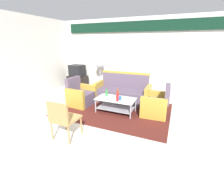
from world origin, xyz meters
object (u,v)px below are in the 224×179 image
Objects in this scene: couch at (122,93)px; wicker_chair at (63,117)px; bottle_red at (117,97)px; coffee_table at (116,103)px; bottle_brown at (118,94)px; pedestal_fan at (100,66)px; bottle_green at (107,93)px; armchair_right at (156,105)px; television at (77,70)px; cup at (120,98)px; tv_stand at (78,82)px; armchair_left at (81,96)px.

couch is 2.51m from wicker_chair.
wicker_chair is at bearing -112.65° from bottle_red.
wicker_chair reaches higher than coffee_table.
bottle_red is 1.10× the size of bottle_brown.
pedestal_fan is at bearing 105.24° from wicker_chair.
couch is at bearing 81.42° from wicker_chair.
bottle_green is (-0.45, 0.29, -0.04)m from bottle_red.
armchair_right is at bearing 14.57° from coffee_table.
wicker_chair is (0.89, -3.37, -0.52)m from pedestal_fan.
bottle_red reaches higher than coffee_table.
television is at bearing 121.04° from wicker_chair.
bottle_brown is at bearing 131.45° from cup.
wicker_chair is (-0.63, -1.57, 0.03)m from cup.
bottle_brown is at bearing 68.63° from coffee_table.
couch is 0.78m from bottle_green.
cup is (0.48, -0.18, -0.03)m from bottle_green.
armchair_right is (1.16, -0.57, -0.03)m from couch.
pedestal_fan is (-1.04, 1.63, 0.52)m from bottle_green.
couch is 2.55m from television.
cup reaches higher than coffee_table.
bottle_red is 0.40× the size of tv_stand.
bottle_red is at bearing -32.88° from bottle_green.
pedestal_fan is at bearing 55.32° from armchair_right.
bottle_red is 0.25× the size of pedestal_fan.
cup is at bearing 87.63° from armchair_left.
wicker_chair is at bearing -111.99° from cup.
pedestal_fan is (-1.38, 1.75, 0.74)m from coffee_table.
armchair_left is 2.01m from tv_stand.
armchair_left is 0.77× the size of coffee_table.
television reaches higher than tv_stand.
television is at bearing -138.96° from armchair_left.
armchair_left is 1.24m from coffee_table.
armchair_left reaches higher than bottle_red.
television is (0.00, 0.00, 0.50)m from tv_stand.
couch reaches higher than coffee_table.
armchair_right is at bearing 19.68° from cup.
couch is 2.13× the size of armchair_left.
bottle_red reaches higher than cup.
bottle_red reaches higher than bottle_brown.
bottle_red is at bearing -52.13° from pedestal_fan.
bottle_brown is (0.13, -0.77, 0.20)m from couch.
television reaches higher than couch.
bottle_green is at bearing 148.78° from television.
pedestal_fan reaches higher than armchair_right.
armchair_left is 1.33× the size of television.
bottle_brown is 1.31× the size of bottle_green.
cup is 0.12× the size of wicker_chair.
bottle_green reaches higher than cup.
couch reaches higher than armchair_right.
tv_stand is at bearing 143.94° from bottle_red.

